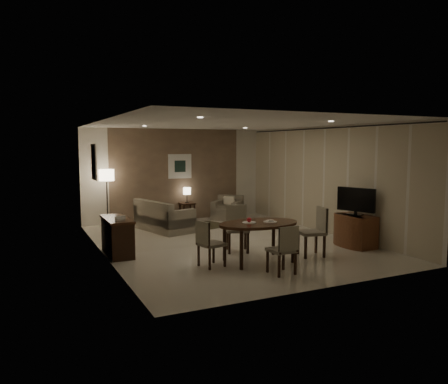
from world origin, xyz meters
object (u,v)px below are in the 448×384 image
chair_far (237,229)px  floor_lamp (107,199)px  chair_left (212,243)px  chair_near (281,249)px  dining_table (259,242)px  console_desk (117,236)px  tv_cabinet (356,231)px  sofa (164,215)px  armchair (227,208)px  chair_right (311,232)px  side_table (187,212)px

chair_far → floor_lamp: floor_lamp is taller
chair_far → chair_left: chair_far is taller
chair_near → floor_lamp: floor_lamp is taller
dining_table → console_desk: bearing=144.0°
dining_table → tv_cabinet: bearing=4.2°
sofa → chair_near: bearing=172.5°
tv_cabinet → dining_table: 2.57m
sofa → dining_table: bearing=174.9°
tv_cabinet → chair_left: 3.51m
armchair → chair_far: bearing=-67.1°
console_desk → floor_lamp: 3.18m
console_desk → sofa: bearing=51.6°
chair_near → chair_right: (1.21, 0.78, 0.06)m
tv_cabinet → chair_right: 1.43m
tv_cabinet → dining_table: bearing=-175.8°
console_desk → chair_right: bearing=-26.8°
chair_left → armchair: 5.13m
chair_left → sofa: bearing=-17.0°
chair_near → armchair: (1.59, 5.42, -0.07)m
chair_far → console_desk: bearing=-179.4°
console_desk → chair_left: size_ratio=1.40×
armchair → side_table: (-1.14, 0.37, -0.09)m
chair_left → tv_cabinet: bearing=-101.1°
sofa → armchair: size_ratio=2.12×
console_desk → chair_far: bearing=-19.4°
chair_far → floor_lamp: bearing=136.1°
dining_table → chair_right: size_ratio=1.64×
chair_left → chair_right: chair_right is taller
chair_far → floor_lamp: (-1.93, 3.95, 0.31)m
dining_table → armchair: dining_table is taller
tv_cabinet → chair_far: size_ratio=0.94×
side_table → chair_near: bearing=-94.4°
tv_cabinet → chair_right: size_ratio=0.92×
console_desk → armchair: (3.87, 2.87, -0.02)m
dining_table → sofa: bearing=100.4°
chair_near → chair_left: size_ratio=1.00×
sofa → floor_lamp: size_ratio=1.07×
console_desk → chair_near: size_ratio=1.40×
floor_lamp → tv_cabinet: bearing=-45.8°
console_desk → side_table: 4.24m
chair_far → chair_left: 1.23m
chair_near → chair_left: chair_left is taller
chair_left → sofa: 3.69m
tv_cabinet → armchair: 4.49m
console_desk → chair_left: (1.38, -1.61, 0.05)m
sofa → side_table: size_ratio=3.20×
side_table → floor_lamp: bearing=-177.2°
chair_near → side_table: 5.81m
tv_cabinet → chair_right: (-1.40, -0.27, 0.14)m
tv_cabinet → side_table: 5.21m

